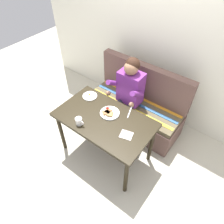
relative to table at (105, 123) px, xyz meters
name	(u,v)px	position (x,y,z in m)	size (l,w,h in m)	color
ground_plane	(106,153)	(0.00, 0.00, -0.65)	(8.00, 8.00, 0.00)	beige
back_wall	(162,36)	(0.00, 1.27, 0.65)	(4.40, 0.10, 2.60)	silver
table	(105,123)	(0.00, 0.00, 0.00)	(1.20, 0.70, 0.73)	black
couch	(136,108)	(0.00, 0.76, -0.32)	(1.44, 0.56, 1.00)	brown
person	(128,91)	(-0.07, 0.59, 0.09)	(0.45, 0.61, 1.21)	#772E89
plate_breakfast	(109,113)	(-0.01, 0.10, 0.10)	(0.24, 0.24, 0.05)	white
plate_eggs	(90,96)	(-0.41, 0.20, 0.09)	(0.19, 0.19, 0.04)	white
coffee_mug	(79,121)	(-0.18, -0.25, 0.13)	(0.12, 0.08, 0.09)	white
napkin	(126,135)	(0.36, -0.05, 0.09)	(0.14, 0.12, 0.01)	silver
knife	(130,112)	(0.18, 0.27, 0.08)	(0.01, 0.20, 0.01)	silver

